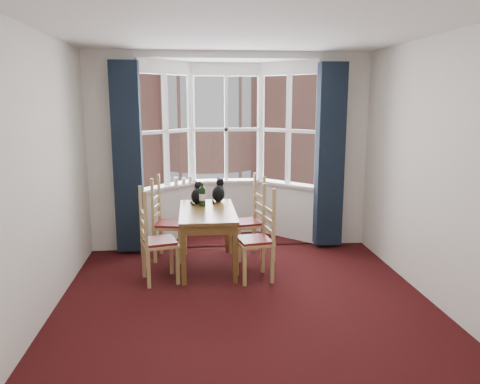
{
  "coord_description": "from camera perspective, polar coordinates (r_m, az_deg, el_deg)",
  "views": [
    {
      "loc": [
        -0.53,
        -4.42,
        2.14
      ],
      "look_at": [
        0.02,
        1.05,
        1.05
      ],
      "focal_mm": 35.0,
      "sensor_mm": 36.0,
      "label": 1
    }
  ],
  "objects": [
    {
      "name": "wall_back_pier_right",
      "position": [
        7.06,
        12.3,
        4.93
      ],
      "size": [
        0.7,
        0.12,
        2.8
      ],
      "primitive_type": "cube",
      "color": "silver",
      "rests_on": "floor"
    },
    {
      "name": "chair_left_near",
      "position": [
        5.63,
        -10.69,
        -6.21
      ],
      "size": [
        0.49,
        0.5,
        0.92
      ],
      "color": "tan",
      "rests_on": "floor"
    },
    {
      "name": "dining_table",
      "position": [
        6.02,
        -4.0,
        -3.15
      ],
      "size": [
        0.71,
        1.31,
        0.75
      ],
      "color": "brown",
      "rests_on": "floor"
    },
    {
      "name": "street",
      "position": [
        37.57,
        -4.8,
        -1.39
      ],
      "size": [
        80.0,
        80.0,
        0.0
      ],
      "primitive_type": "plane",
      "color": "#333335",
      "rests_on": "ground"
    },
    {
      "name": "candle_tall",
      "position": [
        7.13,
        -7.81,
        1.33
      ],
      "size": [
        0.06,
        0.06,
        0.12
      ],
      "primitive_type": "cylinder",
      "color": "white",
      "rests_on": "bay_window"
    },
    {
      "name": "candle_short",
      "position": [
        7.16,
        -6.88,
        1.32
      ],
      "size": [
        0.06,
        0.06,
        0.1
      ],
      "primitive_type": "cylinder",
      "color": "white",
      "rests_on": "bay_window"
    },
    {
      "name": "wall_right",
      "position": [
        5.15,
        23.74,
        2.0
      ],
      "size": [
        0.0,
        4.5,
        4.5
      ],
      "primitive_type": "plane",
      "rotation": [
        1.57,
        0.0,
        -1.57
      ],
      "color": "silver",
      "rests_on": "floor"
    },
    {
      "name": "cat_right",
      "position": [
        6.48,
        -2.64,
        -0.03
      ],
      "size": [
        0.25,
        0.28,
        0.34
      ],
      "color": "black",
      "rests_on": "dining_table"
    },
    {
      "name": "candle_extra",
      "position": [
        7.18,
        -6.08,
        1.44
      ],
      "size": [
        0.05,
        0.05,
        0.12
      ],
      "primitive_type": "cylinder",
      "color": "white",
      "rests_on": "bay_window"
    },
    {
      "name": "wall_near",
      "position": [
        2.35,
        7.52,
        -7.14
      ],
      "size": [
        4.0,
        0.0,
        4.0
      ],
      "primitive_type": "plane",
      "rotation": [
        -1.57,
        0.0,
        0.0
      ],
      "color": "silver",
      "rests_on": "floor"
    },
    {
      "name": "curtain_right",
      "position": [
        6.82,
        10.9,
        4.35
      ],
      "size": [
        0.38,
        0.22,
        2.6
      ],
      "primitive_type": "cube",
      "color": "black",
      "rests_on": "floor"
    },
    {
      "name": "wine_bottle",
      "position": [
        6.2,
        -4.61,
        -0.42
      ],
      "size": [
        0.08,
        0.08,
        0.33
      ],
      "color": "black",
      "rests_on": "dining_table"
    },
    {
      "name": "chair_left_far",
      "position": [
        6.42,
        -9.34,
        -4.0
      ],
      "size": [
        0.46,
        0.48,
        0.92
      ],
      "color": "tan",
      "rests_on": "floor"
    },
    {
      "name": "tenement_building",
      "position": [
        18.45,
        -4.16,
        9.46
      ],
      "size": [
        18.4,
        7.8,
        15.2
      ],
      "color": "#9E6152",
      "rests_on": "street"
    },
    {
      "name": "cat_left",
      "position": [
        6.37,
        -5.24,
        -0.35
      ],
      "size": [
        0.21,
        0.25,
        0.31
      ],
      "color": "black",
      "rests_on": "dining_table"
    },
    {
      "name": "chair_right_far",
      "position": [
        6.44,
        1.6,
        -3.8
      ],
      "size": [
        0.48,
        0.49,
        0.92
      ],
      "color": "tan",
      "rests_on": "floor"
    },
    {
      "name": "floor",
      "position": [
        4.94,
        0.97,
        -14.45
      ],
      "size": [
        4.5,
        4.5,
        0.0
      ],
      "primitive_type": "plane",
      "color": "black",
      "rests_on": "ground"
    },
    {
      "name": "ceiling",
      "position": [
        4.5,
        1.09,
        19.64
      ],
      "size": [
        4.5,
        4.5,
        0.0
      ],
      "primitive_type": "plane",
      "rotation": [
        3.14,
        0.0,
        0.0
      ],
      "color": "white",
      "rests_on": "floor"
    },
    {
      "name": "curtain_left",
      "position": [
        6.6,
        -13.52,
        4.02
      ],
      "size": [
        0.38,
        0.22,
        2.6
      ],
      "primitive_type": "cube",
      "color": "black",
      "rests_on": "floor"
    },
    {
      "name": "chair_right_near",
      "position": [
        5.65,
        2.63,
        -5.98
      ],
      "size": [
        0.46,
        0.48,
        0.92
      ],
      "color": "tan",
      "rests_on": "floor"
    },
    {
      "name": "wall_back_pier_left",
      "position": [
        6.81,
        -15.26,
        4.57
      ],
      "size": [
        0.7,
        0.12,
        2.8
      ],
      "primitive_type": "cube",
      "color": "silver",
      "rests_on": "floor"
    },
    {
      "name": "bay_window",
      "position": [
        7.23,
        -1.55,
        5.32
      ],
      "size": [
        2.76,
        0.94,
        2.8
      ],
      "color": "white",
      "rests_on": "floor"
    },
    {
      "name": "wall_left",
      "position": [
        4.72,
        -23.86,
        1.24
      ],
      "size": [
        0.0,
        4.5,
        4.5
      ],
      "primitive_type": "plane",
      "rotation": [
        1.57,
        0.0,
        1.57
      ],
      "color": "silver",
      "rests_on": "floor"
    }
  ]
}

